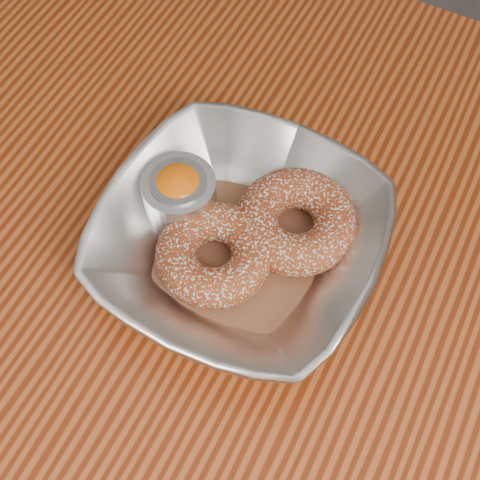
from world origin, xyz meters
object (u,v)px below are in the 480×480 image
at_px(table, 320,389).
at_px(donut_back, 296,221).
at_px(serving_bowl, 240,242).
at_px(ramekin, 180,195).
at_px(donut_front, 214,254).

height_order(table, donut_back, donut_back).
height_order(table, serving_bowl, serving_bowl).
height_order(serving_bowl, ramekin, ramekin).
xyz_separation_m(donut_front, ramekin, (-0.05, 0.03, 0.01)).
bearing_deg(table, ramekin, 162.18).
bearing_deg(table, donut_back, 131.84).
height_order(donut_front, ramekin, ramekin).
relative_size(table, ramekin, 19.86).
bearing_deg(serving_bowl, table, -21.55).
bearing_deg(serving_bowl, ramekin, 168.68).
bearing_deg(table, serving_bowl, 158.45).
distance_m(serving_bowl, donut_front, 0.02).
bearing_deg(ramekin, donut_back, 15.28).
distance_m(donut_front, ramekin, 0.06).
distance_m(table, donut_front, 0.17).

